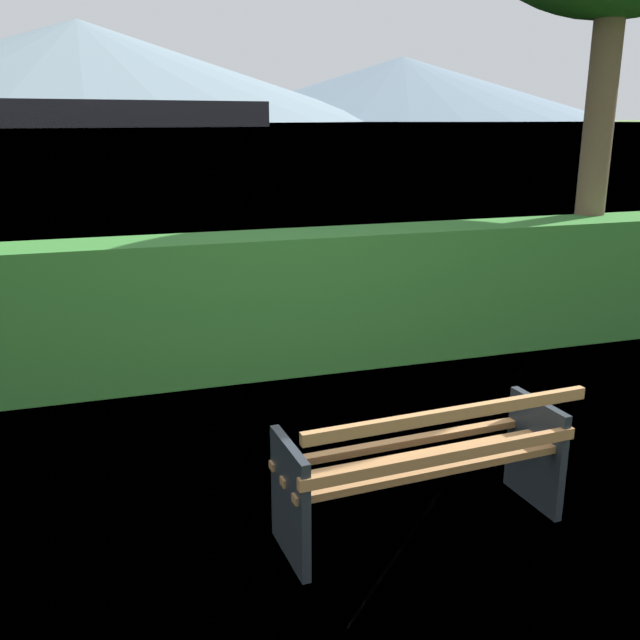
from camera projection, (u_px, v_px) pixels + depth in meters
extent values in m
plane|color=#4C6B33|center=(417.00, 525.00, 4.17)|extent=(1400.00, 1400.00, 0.00)
plane|color=slate|center=(87.00, 124.00, 285.40)|extent=(620.00, 620.00, 0.00)
cube|color=olive|center=(438.00, 471.00, 3.87)|extent=(1.67, 0.17, 0.04)
cube|color=olive|center=(420.00, 456.00, 4.04)|extent=(1.67, 0.17, 0.04)
cube|color=olive|center=(404.00, 442.00, 4.21)|extent=(1.67, 0.17, 0.04)
cube|color=olive|center=(446.00, 457.00, 3.77)|extent=(1.67, 0.15, 0.06)
cube|color=olive|center=(453.00, 414.00, 3.66)|extent=(1.67, 0.15, 0.06)
cube|color=#1E2328|center=(290.00, 502.00, 3.77)|extent=(0.08, 0.51, 0.68)
cube|color=#1E2328|center=(535.00, 452.00, 4.33)|extent=(0.08, 0.51, 0.68)
cube|color=#2D6B28|center=(286.00, 302.00, 6.65)|extent=(10.16, 0.67, 1.29)
cylinder|color=brown|center=(595.00, 158.00, 7.63)|extent=(0.31, 0.31, 3.78)
cube|color=#232328|center=(40.00, 114.00, 170.06)|extent=(114.65, 39.78, 6.53)
cone|color=slate|center=(80.00, 71.00, 490.07)|extent=(419.50, 419.50, 67.45)
cone|color=slate|center=(402.00, 89.00, 571.01)|extent=(331.73, 331.73, 49.56)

